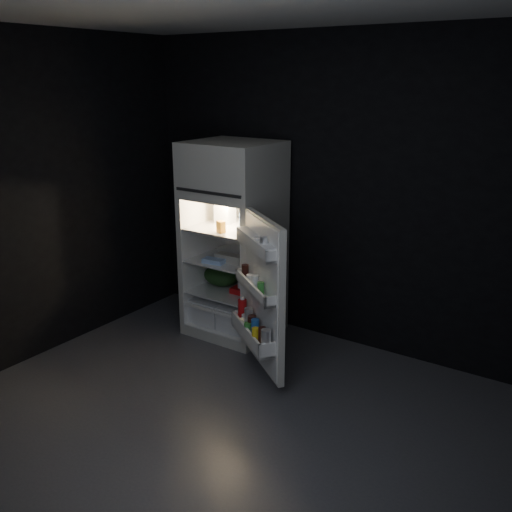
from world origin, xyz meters
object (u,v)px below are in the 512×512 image
Objects in this scene: fridge_door at (261,297)px; milk_jug at (225,210)px; refrigerator at (235,233)px; egg_carton at (230,258)px; yogurt_tray at (247,291)px.

milk_jug is (-0.82, 0.64, 0.46)m from fridge_door.
fridge_door is at bearing -44.39° from milk_jug.
refrigerator is 1.46× the size of fridge_door.
fridge_door is 5.08× the size of milk_jug.
egg_carton is at bearing 144.26° from fridge_door.
milk_jug is 0.84× the size of yogurt_tray.
refrigerator is at bearing 138.64° from fridge_door.
milk_jug is at bearing 131.83° from egg_carton.
fridge_door reaches higher than yogurt_tray.
yogurt_tray is (0.32, -0.11, -0.69)m from milk_jug.
refrigerator reaches higher than yogurt_tray.
milk_jug is (-0.14, 0.04, 0.19)m from refrigerator.
refrigerator is 0.25m from egg_carton.
fridge_door is 0.79m from egg_carton.
fridge_door is at bearing -41.36° from refrigerator.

